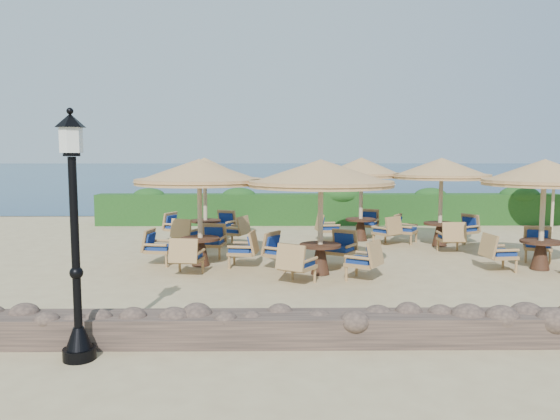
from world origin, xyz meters
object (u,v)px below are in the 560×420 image
Objects in this scene: cafe_set_4 at (361,183)px; cafe_set_2 at (544,190)px; cafe_set_5 at (441,182)px; extra_parasol at (555,171)px; cafe_set_1 at (321,191)px; cafe_set_3 at (205,189)px; cafe_set_0 at (200,189)px; lamp_post at (75,247)px.

cafe_set_2 is at bearing -50.57° from cafe_set_4.
cafe_set_2 is 0.99× the size of cafe_set_5.
extra_parasol is 5.80m from cafe_set_5.
cafe_set_1 and cafe_set_3 have the same top height.
cafe_set_3 is 1.03× the size of cafe_set_4.
cafe_set_3 is (-0.31, 3.55, -0.24)m from cafe_set_0.
cafe_set_0 is (-11.77, -5.83, -0.26)m from extra_parasol.
cafe_set_4 is 0.94× the size of cafe_set_5.
extra_parasol is 7.30m from cafe_set_2.
cafe_set_2 is (9.06, 5.63, 0.38)m from lamp_post.
cafe_set_0 is at bearing -157.56° from cafe_set_5.
cafe_set_5 is (6.82, 2.82, 0.02)m from cafe_set_0.
lamp_post is at bearing -97.65° from cafe_set_0.
cafe_set_4 is at bearing 3.71° from cafe_set_3.
lamp_post reaches higher than cafe_set_1.
cafe_set_4 and cafe_set_5 have the same top height.
cafe_set_0 and cafe_set_4 have the same top height.
cafe_set_4 is (-7.17, -1.96, -0.32)m from extra_parasol.
lamp_post is 1.15× the size of cafe_set_2.
cafe_set_0 is 7.38m from cafe_set_5.
cafe_set_2 is at bearing 31.84° from lamp_post.
cafe_set_3 and cafe_set_5 have the same top height.
cafe_set_3 is at bearing -169.31° from extra_parasol.
cafe_set_1 is 1.15× the size of cafe_set_5.
cafe_set_1 is at bearing -19.12° from cafe_set_0.
lamp_post is at bearing -125.74° from cafe_set_1.
lamp_post is at bearing -148.16° from cafe_set_2.
extra_parasol is 0.72× the size of cafe_set_1.
cafe_set_2 is at bearing -119.05° from extra_parasol.
cafe_set_4 is (4.91, 0.32, 0.18)m from cafe_set_3.
cafe_set_1 is 1.16× the size of cafe_set_2.
cafe_set_2 is 3.65m from cafe_set_5.
lamp_post is 9.73m from cafe_set_3.
cafe_set_1 is at bearing -142.43° from extra_parasol.
cafe_set_5 is at bearing -25.24° from cafe_set_4.
cafe_set_2 is 5.71m from cafe_set_4.
cafe_set_0 is at bearing -84.98° from cafe_set_3.
lamp_post is 1.21× the size of cafe_set_4.
lamp_post is 1.38× the size of extra_parasol.
cafe_set_1 is 5.48m from cafe_set_5.
extra_parasol is 13.14m from cafe_set_0.
cafe_set_0 is 1.12× the size of cafe_set_3.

